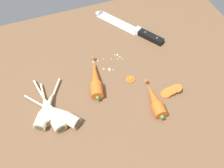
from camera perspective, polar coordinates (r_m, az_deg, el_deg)
ground_plane at (r=96.43cm, az=-0.41°, el=-0.36°), size 120.00×90.00×4.00cm
chefs_knife at (r=115.05cm, az=3.04°, el=12.43°), size 21.59×31.02×4.18cm
whole_carrot at (r=93.05cm, az=-3.56°, el=0.91°), size 7.54×19.47×4.20cm
whole_carrot_second at (r=88.87cm, az=9.28°, el=-3.61°), size 5.18×16.30×4.20cm
parsnip_front at (r=88.72cm, az=-13.87°, el=-5.26°), size 4.02×17.19×4.00cm
parsnip_mid_left at (r=86.96cm, az=-11.29°, el=-6.25°), size 15.74×18.87×4.00cm
parsnip_mid_right at (r=87.86cm, az=-12.95°, el=-5.83°), size 6.85×23.15×4.00cm
parsnip_back at (r=88.56cm, az=-14.03°, el=-5.49°), size 12.60×18.69×4.00cm
carrot_slice_stack at (r=93.55cm, az=12.53°, el=-1.56°), size 7.85×3.55×3.00cm
carrot_slice_stray_near at (r=95.52cm, az=3.98°, el=1.07°), size 3.20×3.20×0.70cm
mince_crumbs at (r=100.29cm, az=-0.61°, el=4.58°), size 11.47×7.54×0.86cm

